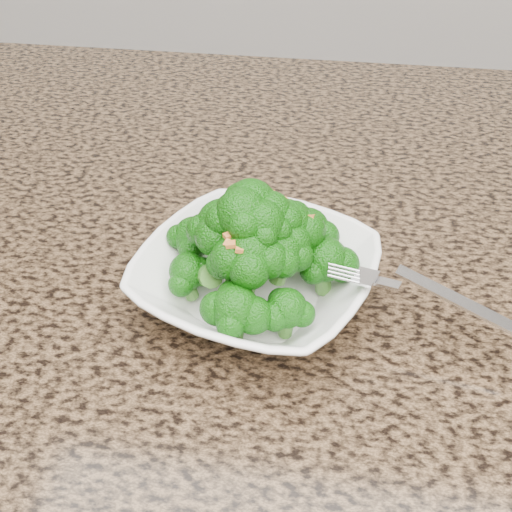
# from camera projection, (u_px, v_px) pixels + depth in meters

# --- Properties ---
(cabinet) EXTENTS (1.55, 0.95, 0.87)m
(cabinet) POSITION_uv_depth(u_px,v_px,m) (238.00, 512.00, 0.91)
(cabinet) COLOR #362016
(cabinet) RESTS_ON ground
(granite_counter) EXTENTS (1.64, 1.04, 0.03)m
(granite_counter) POSITION_uv_depth(u_px,v_px,m) (229.00, 267.00, 0.63)
(granite_counter) COLOR brown
(granite_counter) RESTS_ON cabinet
(bowl) EXTENTS (0.25, 0.25, 0.05)m
(bowl) POSITION_uv_depth(u_px,v_px,m) (256.00, 279.00, 0.56)
(bowl) COLOR white
(bowl) RESTS_ON granite_counter
(broccoli_pile) EXTENTS (0.18, 0.18, 0.08)m
(broccoli_pile) POSITION_uv_depth(u_px,v_px,m) (256.00, 220.00, 0.52)
(broccoli_pile) COLOR #125C0A
(broccoli_pile) RESTS_ON bowl
(garlic_topping) EXTENTS (0.11, 0.11, 0.01)m
(garlic_topping) POSITION_uv_depth(u_px,v_px,m) (256.00, 176.00, 0.50)
(garlic_topping) COLOR orange
(garlic_topping) RESTS_ON broccoli_pile
(fork) EXTENTS (0.17, 0.09, 0.01)m
(fork) POSITION_uv_depth(u_px,v_px,m) (392.00, 284.00, 0.51)
(fork) COLOR silver
(fork) RESTS_ON bowl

